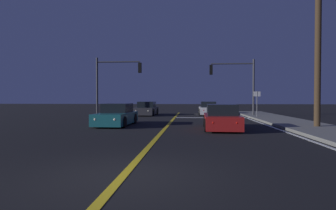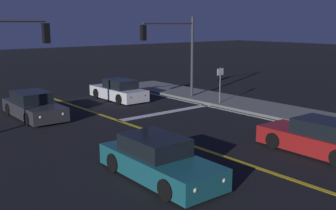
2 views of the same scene
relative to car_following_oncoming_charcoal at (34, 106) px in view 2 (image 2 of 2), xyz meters
The scene contains 8 objects.
lane_line_center 12.58m from the car_following_oncoming_charcoal, 76.14° to the right, with size 0.20×34.59×0.01m, color gold.
stop_bar 7.14m from the car_following_oncoming_charcoal, 29.74° to the right, with size 6.34×0.50×0.01m, color white.
car_following_oncoming_charcoal is the anchor object (origin of this frame).
car_parked_curb_red 14.09m from the car_following_oncoming_charcoal, 64.51° to the right, with size 1.94×4.46×1.34m.
car_mid_block_teal 10.83m from the car_following_oncoming_charcoal, 90.86° to the right, with size 1.93×4.63×1.34m.
car_side_waiting_white 6.27m from the car_following_oncoming_charcoal, 12.26° to the left, with size 1.83×4.48×1.34m.
traffic_signal_near_right 9.19m from the car_following_oncoming_charcoal, ahead, with size 4.12×0.28×5.27m.
street_sign_corner 10.69m from the car_following_oncoming_charcoal, 22.26° to the right, with size 0.56×0.08×2.28m.
Camera 2 is at (-10.65, 1.98, 4.87)m, focal length 42.97 mm.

